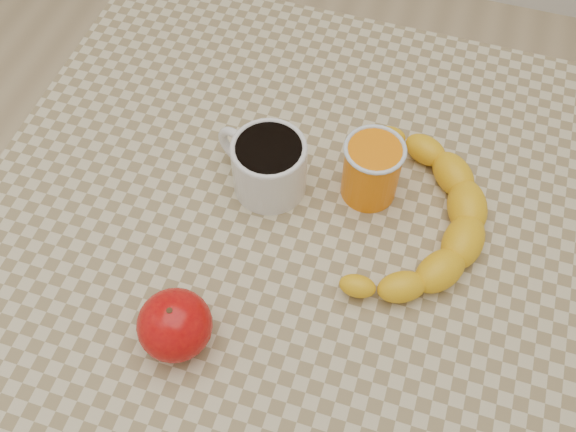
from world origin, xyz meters
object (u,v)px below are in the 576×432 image
(orange_juice_glass, at_px, (372,169))
(apple, at_px, (175,325))
(banana, at_px, (412,216))
(coffee_mug, at_px, (268,164))
(table, at_px, (288,258))

(orange_juice_glass, relative_size, apple, 1.01)
(orange_juice_glass, xyz_separation_m, banana, (0.06, -0.04, -0.02))
(banana, bearing_deg, apple, -127.41)
(apple, relative_size, banana, 0.27)
(apple, height_order, banana, apple)
(orange_juice_glass, distance_m, apple, 0.30)
(coffee_mug, bearing_deg, apple, -96.81)
(table, xyz_separation_m, apple, (-0.07, -0.18, 0.12))
(coffee_mug, distance_m, banana, 0.19)
(table, height_order, banana, banana)
(orange_juice_glass, bearing_deg, apple, -120.47)
(coffee_mug, bearing_deg, banana, -2.71)
(orange_juice_glass, bearing_deg, coffee_mug, -167.08)
(orange_juice_glass, height_order, apple, orange_juice_glass)
(table, relative_size, apple, 9.24)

